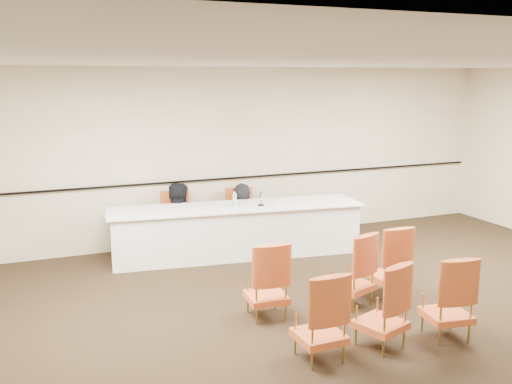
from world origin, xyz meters
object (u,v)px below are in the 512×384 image
(panelist_second_chair, at_px, (177,221))
(aud_chair_front_mid, at_px, (352,269))
(aud_chair_front_left, at_px, (266,279))
(panel_table, at_px, (236,231))
(panelist_main_chair, at_px, (241,217))
(drinking_glass, at_px, (236,204))
(coffee_cup, at_px, (280,201))
(panelist_second, at_px, (177,232))
(aud_chair_front_right, at_px, (389,260))
(aud_chair_back_mid, at_px, (381,304))
(water_bottle, at_px, (235,199))
(microphone, at_px, (261,197))
(aud_chair_back_left, at_px, (320,315))
(panelist_main, at_px, (241,229))
(aud_chair_back_right, at_px, (447,296))

(panelist_second_chair, height_order, aud_chair_front_mid, same)
(panelist_second_chair, distance_m, aud_chair_front_left, 3.12)
(panel_table, xyz_separation_m, panelist_main_chair, (0.30, 0.56, 0.07))
(drinking_glass, height_order, coffee_cup, coffee_cup)
(panelist_second, distance_m, drinking_glass, 1.22)
(aud_chair_front_right, xyz_separation_m, aud_chair_back_mid, (-0.95, -1.22, 0.00))
(water_bottle, bearing_deg, coffee_cup, -9.79)
(panel_table, height_order, coffee_cup, coffee_cup)
(water_bottle, xyz_separation_m, aud_chair_back_mid, (0.35, -3.55, -0.45))
(panelist_main_chair, xyz_separation_m, panelist_second, (-1.10, 0.14, -0.19))
(panel_table, xyz_separation_m, microphone, (0.37, -0.13, 0.54))
(panelist_main_chair, relative_size, aud_chair_front_mid, 1.00)
(aud_chair_front_right, relative_size, aud_chair_back_left, 1.00)
(panelist_main_chair, distance_m, water_bottle, 0.81)
(panelist_second, relative_size, coffee_cup, 14.33)
(aud_chair_back_left, bearing_deg, coffee_cup, 70.64)
(drinking_glass, bearing_deg, panelist_main_chair, 61.60)
(water_bottle, xyz_separation_m, drinking_glass, (0.01, -0.02, -0.07))
(panelist_main_chair, bearing_deg, aud_chair_back_left, -92.71)
(aud_chair_front_left, xyz_separation_m, aud_chair_back_mid, (0.82, -1.16, 0.00))
(coffee_cup, relative_size, aud_chair_front_right, 0.12)
(panel_table, distance_m, panelist_second_chair, 1.07)
(aud_chair_front_left, height_order, aud_chair_front_right, same)
(panelist_main, height_order, aud_chair_back_left, panelist_main)
(water_bottle, bearing_deg, panelist_main_chair, 60.16)
(panelist_second, xyz_separation_m, aud_chair_front_left, (0.29, -3.11, 0.19))
(aud_chair_front_right, bearing_deg, aud_chair_back_right, -95.39)
(microphone, distance_m, aud_chair_front_left, 2.49)
(aud_chair_back_mid, bearing_deg, panelist_second, 85.78)
(panelist_second_chair, bearing_deg, panelist_main_chair, -0.00)
(drinking_glass, xyz_separation_m, aud_chair_front_left, (-0.49, -2.37, -0.39))
(aud_chair_back_left, xyz_separation_m, aud_chair_back_right, (1.55, -0.07, 0.00))
(drinking_glass, height_order, aud_chair_front_right, aud_chair_front_right)
(panelist_second, relative_size, microphone, 6.05)
(water_bottle, xyz_separation_m, aud_chair_front_right, (1.30, -2.33, -0.45))
(aud_chair_back_left, bearing_deg, aud_chair_back_mid, -1.12)
(panel_table, xyz_separation_m, aud_chair_front_right, (1.26, -2.36, 0.07))
(panelist_second_chair, height_order, drinking_glass, panelist_second_chair)
(panel_table, bearing_deg, water_bottle, -138.05)
(panelist_main_chair, bearing_deg, aud_chair_front_mid, -76.51)
(panelist_main_chair, distance_m, aud_chair_back_right, 4.29)
(panelist_main_chair, distance_m, aud_chair_front_mid, 3.05)
(aud_chair_front_left, height_order, aud_chair_back_mid, same)
(panelist_second, xyz_separation_m, water_bottle, (0.77, -0.72, 0.64))
(coffee_cup, bearing_deg, microphone, 176.12)
(aud_chair_back_right, bearing_deg, panelist_main_chair, 109.83)
(aud_chair_front_mid, bearing_deg, aud_chair_front_left, 157.16)
(microphone, xyz_separation_m, aud_chair_back_left, (-0.80, -3.45, -0.47))
(panel_table, bearing_deg, aud_chair_front_left, -94.76)
(panel_table, distance_m, aud_chair_back_left, 3.60)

